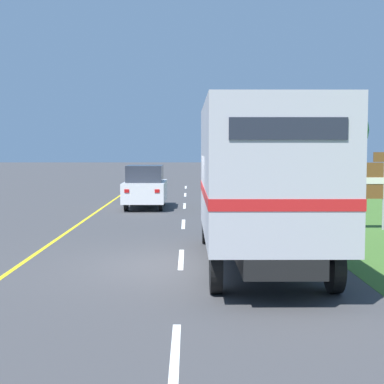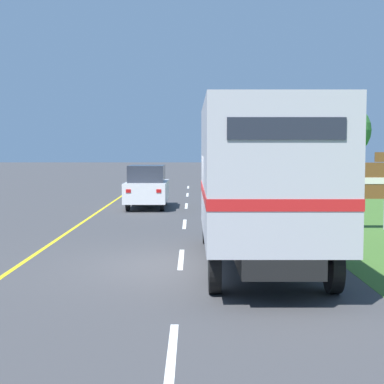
% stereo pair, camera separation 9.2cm
% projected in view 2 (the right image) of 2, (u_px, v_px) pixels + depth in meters
% --- Properties ---
extents(ground_plane, '(200.00, 200.00, 0.00)m').
position_uv_depth(ground_plane, '(179.00, 265.00, 13.44)').
color(ground_plane, '#3D3D3F').
extents(edge_line_yellow, '(0.12, 68.11, 0.01)m').
position_uv_depth(edge_line_yellow, '(111.00, 202.00, 29.17)').
color(edge_line_yellow, yellow).
rests_on(edge_line_yellow, ground).
extents(centre_dash_nearest, '(0.12, 2.60, 0.01)m').
position_uv_depth(centre_dash_nearest, '(171.00, 355.00, 7.60)').
color(centre_dash_nearest, white).
rests_on(centre_dash_nearest, ground).
extents(centre_dash_near, '(0.12, 2.60, 0.01)m').
position_uv_depth(centre_dash_near, '(180.00, 259.00, 14.19)').
color(centre_dash_near, white).
rests_on(centre_dash_near, ground).
extents(centre_dash_mid_a, '(0.12, 2.60, 0.01)m').
position_uv_depth(centre_dash_mid_a, '(183.00, 224.00, 20.77)').
color(centre_dash_mid_a, white).
rests_on(centre_dash_mid_a, ground).
extents(centre_dash_mid_b, '(0.12, 2.60, 0.01)m').
position_uv_depth(centre_dash_mid_b, '(185.00, 206.00, 27.35)').
color(centre_dash_mid_b, white).
rests_on(centre_dash_mid_b, ground).
extents(centre_dash_far, '(0.12, 2.60, 0.01)m').
position_uv_depth(centre_dash_far, '(186.00, 195.00, 33.93)').
color(centre_dash_far, white).
rests_on(centre_dash_far, ground).
extents(centre_dash_farthest, '(0.12, 2.60, 0.01)m').
position_uv_depth(centre_dash_farthest, '(187.00, 187.00, 40.51)').
color(centre_dash_farthest, white).
rests_on(centre_dash_farthest, ground).
extents(horse_trailer_truck, '(2.56, 7.76, 3.60)m').
position_uv_depth(horse_trailer_truck, '(259.00, 179.00, 13.01)').
color(horse_trailer_truck, black).
rests_on(horse_trailer_truck, ground).
extents(lead_car_white, '(1.80, 4.05, 1.92)m').
position_uv_depth(lead_car_white, '(146.00, 186.00, 26.30)').
color(lead_car_white, black).
rests_on(lead_car_white, ground).
extents(highway_sign, '(2.19, 0.09, 2.55)m').
position_uv_depth(highway_sign, '(362.00, 182.00, 19.16)').
color(highway_sign, '#9E9EA3').
rests_on(highway_sign, ground).
extents(roadside_tree_mid, '(3.16, 3.16, 5.29)m').
position_uv_depth(roadside_tree_mid, '(342.00, 131.00, 33.80)').
color(roadside_tree_mid, '#4C3823').
rests_on(roadside_tree_mid, ground).
extents(roadside_tree_far, '(4.12, 4.12, 5.94)m').
position_uv_depth(roadside_tree_far, '(324.00, 132.00, 43.70)').
color(roadside_tree_far, '#4C3823').
rests_on(roadside_tree_far, ground).
extents(delineator_post, '(0.08, 0.08, 0.95)m').
position_uv_depth(delineator_post, '(340.00, 227.00, 16.29)').
color(delineator_post, white).
rests_on(delineator_post, ground).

